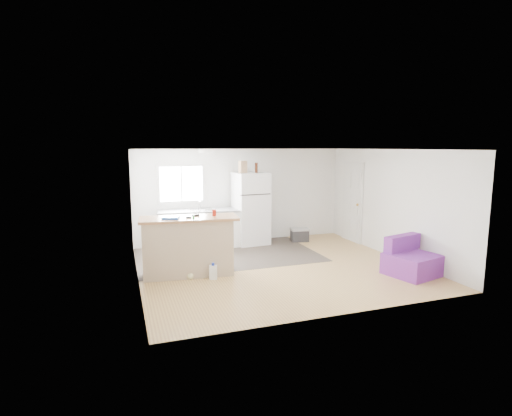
{
  "coord_description": "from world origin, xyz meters",
  "views": [
    {
      "loc": [
        -3.01,
        -7.36,
        2.46
      ],
      "look_at": [
        -0.22,
        0.7,
        1.14
      ],
      "focal_mm": 28.0,
      "sensor_mm": 36.0,
      "label": 1
    }
  ],
  "objects_px": {
    "cleaner_jug": "(213,272)",
    "cooler": "(300,235)",
    "peninsula": "(188,246)",
    "mop": "(192,266)",
    "red_cup": "(214,213)",
    "kitchen_cabinets": "(202,228)",
    "cardboard_box": "(243,167)",
    "bottle_left": "(256,168)",
    "purple_seat": "(411,261)",
    "blue_tray": "(171,218)",
    "bottle_right": "(256,168)",
    "refrigerator": "(251,209)"
  },
  "relations": [
    {
      "from": "mop",
      "to": "peninsula",
      "type": "bearing_deg",
      "value": 106.31
    },
    {
      "from": "kitchen_cabinets",
      "to": "mop",
      "type": "height_order",
      "value": "same"
    },
    {
      "from": "kitchen_cabinets",
      "to": "cooler",
      "type": "height_order",
      "value": "kitchen_cabinets"
    },
    {
      "from": "mop",
      "to": "purple_seat",
      "type": "bearing_deg",
      "value": -3.0
    },
    {
      "from": "cleaner_jug",
      "to": "bottle_right",
      "type": "height_order",
      "value": "bottle_right"
    },
    {
      "from": "cooler",
      "to": "cardboard_box",
      "type": "bearing_deg",
      "value": -176.36
    },
    {
      "from": "purple_seat",
      "to": "cardboard_box",
      "type": "relative_size",
      "value": 3.51
    },
    {
      "from": "refrigerator",
      "to": "blue_tray",
      "type": "bearing_deg",
      "value": -142.36
    },
    {
      "from": "kitchen_cabinets",
      "to": "red_cup",
      "type": "height_order",
      "value": "red_cup"
    },
    {
      "from": "kitchen_cabinets",
      "to": "refrigerator",
      "type": "distance_m",
      "value": 1.33
    },
    {
      "from": "mop",
      "to": "cardboard_box",
      "type": "xyz_separation_m",
      "value": [
        1.7,
        2.19,
        1.73
      ]
    },
    {
      "from": "cooler",
      "to": "cleaner_jug",
      "type": "distance_m",
      "value": 3.59
    },
    {
      "from": "peninsula",
      "to": "red_cup",
      "type": "relative_size",
      "value": 15.83
    },
    {
      "from": "peninsula",
      "to": "purple_seat",
      "type": "height_order",
      "value": "peninsula"
    },
    {
      "from": "cooler",
      "to": "red_cup",
      "type": "distance_m",
      "value": 3.4
    },
    {
      "from": "cleaner_jug",
      "to": "red_cup",
      "type": "bearing_deg",
      "value": 88.14
    },
    {
      "from": "peninsula",
      "to": "cleaner_jug",
      "type": "distance_m",
      "value": 0.71
    },
    {
      "from": "cooler",
      "to": "blue_tray",
      "type": "xyz_separation_m",
      "value": [
        -3.53,
        -1.87,
        0.97
      ]
    },
    {
      "from": "blue_tray",
      "to": "cardboard_box",
      "type": "bearing_deg",
      "value": 44.72
    },
    {
      "from": "cooler",
      "to": "mop",
      "type": "height_order",
      "value": "mop"
    },
    {
      "from": "kitchen_cabinets",
      "to": "bottle_right",
      "type": "bearing_deg",
      "value": 3.4
    },
    {
      "from": "kitchen_cabinets",
      "to": "cleaner_jug",
      "type": "bearing_deg",
      "value": -90.68
    },
    {
      "from": "cleaner_jug",
      "to": "cooler",
      "type": "bearing_deg",
      "value": 54.19
    },
    {
      "from": "kitchen_cabinets",
      "to": "cardboard_box",
      "type": "xyz_separation_m",
      "value": [
        1.04,
        -0.12,
        1.49
      ]
    },
    {
      "from": "cardboard_box",
      "to": "kitchen_cabinets",
      "type": "bearing_deg",
      "value": 173.33
    },
    {
      "from": "peninsula",
      "to": "cooler",
      "type": "relative_size",
      "value": 3.79
    },
    {
      "from": "cleaner_jug",
      "to": "blue_tray",
      "type": "height_order",
      "value": "blue_tray"
    },
    {
      "from": "refrigerator",
      "to": "blue_tray",
      "type": "xyz_separation_m",
      "value": [
        -2.25,
        -2.06,
        0.24
      ]
    },
    {
      "from": "cleaner_jug",
      "to": "red_cup",
      "type": "distance_m",
      "value": 1.14
    },
    {
      "from": "cooler",
      "to": "bottle_right",
      "type": "relative_size",
      "value": 2.0
    },
    {
      "from": "peninsula",
      "to": "mop",
      "type": "xyz_separation_m",
      "value": [
        0.02,
        -0.24,
        -0.34
      ]
    },
    {
      "from": "red_cup",
      "to": "blue_tray",
      "type": "distance_m",
      "value": 0.84
    },
    {
      "from": "refrigerator",
      "to": "cleaner_jug",
      "type": "height_order",
      "value": "refrigerator"
    },
    {
      "from": "peninsula",
      "to": "cardboard_box",
      "type": "bearing_deg",
      "value": 54.42
    },
    {
      "from": "cooler",
      "to": "red_cup",
      "type": "height_order",
      "value": "red_cup"
    },
    {
      "from": "kitchen_cabinets",
      "to": "purple_seat",
      "type": "bearing_deg",
      "value": -39.58
    },
    {
      "from": "peninsula",
      "to": "blue_tray",
      "type": "bearing_deg",
      "value": -163.88
    },
    {
      "from": "kitchen_cabinets",
      "to": "cooler",
      "type": "bearing_deg",
      "value": -0.02
    },
    {
      "from": "kitchen_cabinets",
      "to": "peninsula",
      "type": "relative_size",
      "value": 1.12
    },
    {
      "from": "peninsula",
      "to": "blue_tray",
      "type": "xyz_separation_m",
      "value": [
        -0.32,
        -0.06,
        0.58
      ]
    },
    {
      "from": "cardboard_box",
      "to": "bottle_left",
      "type": "distance_m",
      "value": 0.34
    },
    {
      "from": "blue_tray",
      "to": "red_cup",
      "type": "bearing_deg",
      "value": 3.61
    },
    {
      "from": "cleaner_jug",
      "to": "peninsula",
      "type": "bearing_deg",
      "value": 149.09
    },
    {
      "from": "blue_tray",
      "to": "cardboard_box",
      "type": "distance_m",
      "value": 2.97
    },
    {
      "from": "cooler",
      "to": "bottle_left",
      "type": "xyz_separation_m",
      "value": [
        -1.16,
        0.11,
        1.76
      ]
    },
    {
      "from": "refrigerator",
      "to": "purple_seat",
      "type": "xyz_separation_m",
      "value": [
        2.14,
        -3.38,
        -0.64
      ]
    },
    {
      "from": "red_cup",
      "to": "bottle_right",
      "type": "distance_m",
      "value": 2.66
    },
    {
      "from": "purple_seat",
      "to": "blue_tray",
      "type": "xyz_separation_m",
      "value": [
        -4.39,
        1.32,
        0.88
      ]
    },
    {
      "from": "peninsula",
      "to": "mop",
      "type": "bearing_deg",
      "value": -80.72
    },
    {
      "from": "cardboard_box",
      "to": "bottle_left",
      "type": "xyz_separation_m",
      "value": [
        0.34,
        -0.03,
        -0.02
      ]
    }
  ]
}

